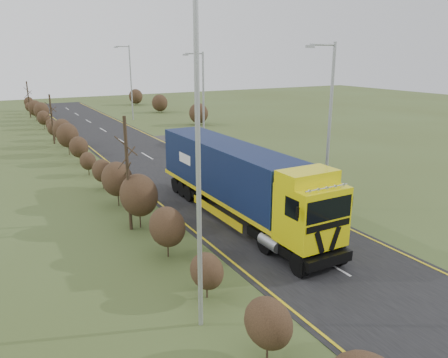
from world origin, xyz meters
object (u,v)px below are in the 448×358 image
streetlight_near (328,121)px  speed_sign (244,154)px  car_blue_sedan (193,136)px  car_red_hatchback (205,143)px  lorry (238,178)px

streetlight_near → speed_sign: 9.38m
car_blue_sedan → speed_sign: (-2.04, -13.30, 1.00)m
car_red_hatchback → streetlight_near: (-1.52, -18.84, 4.72)m
streetlight_near → speed_sign: (-0.27, 8.66, -3.61)m
lorry → car_red_hatchback: (6.79, 17.72, -1.80)m
car_red_hatchback → streetlight_near: 19.49m
car_blue_sedan → streetlight_near: streetlight_near is taller
lorry → car_blue_sedan: size_ratio=3.50×
car_blue_sedan → speed_sign: speed_sign is taller
speed_sign → streetlight_near: bearing=-88.2°
car_blue_sedan → streetlight_near: (-1.77, -21.95, 4.61)m
car_red_hatchback → car_blue_sedan: bearing=-110.0°
car_red_hatchback → speed_sign: (-1.79, -10.19, 1.11)m
streetlight_near → lorry: bearing=168.0°
car_blue_sedan → speed_sign: bearing=118.4°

